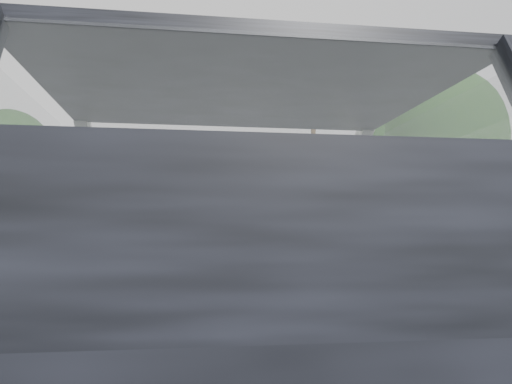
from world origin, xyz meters
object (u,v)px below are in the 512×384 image
object	(u,v)px
other_car	(154,239)
highway_sign	(272,228)
subject_car	(233,252)
cat	(261,192)
utility_pole	(314,178)

from	to	relation	value
other_car	highway_sign	bearing A→B (deg)	56.94
other_car	highway_sign	distance (m)	12.25
other_car	subject_car	bearing A→B (deg)	-87.22
subject_car	cat	size ratio (longest dim) A/B	7.50
subject_car	highway_sign	size ratio (longest dim) A/B	1.55
other_car	utility_pole	bearing A→B (deg)	25.87
cat	other_car	distance (m)	16.08
cat	other_car	world-z (taller)	other_car
cat	utility_pole	bearing A→B (deg)	71.72
highway_sign	utility_pole	distance (m)	7.12
subject_car	other_car	world-z (taller)	subject_car
highway_sign	utility_pole	world-z (taller)	utility_pole
subject_car	other_car	xyz separation A→B (m)	(-1.37, 16.63, -0.02)
subject_car	highway_sign	bearing A→B (deg)	79.65
utility_pole	other_car	bearing A→B (deg)	-152.18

